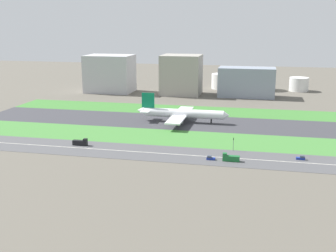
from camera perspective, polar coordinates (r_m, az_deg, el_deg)
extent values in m
plane|color=#5B564C|center=(295.27, 1.17, 0.55)|extent=(800.00, 800.00, 0.00)
cube|color=#38383D|center=(295.26, 1.17, 0.56)|extent=(280.00, 46.00, 0.10)
cube|color=#3D7A33|center=(334.62, 2.54, 2.14)|extent=(280.00, 36.00, 0.10)
cube|color=#427F38|center=(256.41, -0.61, -1.51)|extent=(280.00, 36.00, 0.10)
cube|color=#4C4C4F|center=(226.62, -2.43, -3.60)|extent=(280.00, 28.00, 0.10)
cube|color=silver|center=(226.60, -2.43, -3.59)|extent=(266.00, 0.50, 0.01)
cylinder|color=white|center=(293.06, 2.05, 1.70)|extent=(56.00, 6.00, 6.00)
cone|color=white|center=(289.34, 7.90, 1.42)|extent=(4.00, 5.70, 5.70)
cone|color=white|center=(299.72, -3.70, 2.11)|extent=(5.00, 5.40, 5.40)
cube|color=#0C724C|center=(296.88, -2.70, 3.43)|extent=(9.00, 0.80, 11.00)
cube|color=white|center=(298.49, -2.87, 2.12)|extent=(6.00, 16.00, 0.60)
cube|color=white|center=(308.10, 2.18, 2.08)|extent=(10.00, 26.00, 1.00)
cylinder|color=gray|center=(302.61, 2.17, 1.43)|extent=(5.00, 3.20, 3.20)
cube|color=white|center=(279.30, 1.09, 0.85)|extent=(10.00, 26.00, 1.00)
cylinder|color=gray|center=(285.35, 1.52, 0.67)|extent=(5.00, 3.20, 3.20)
cylinder|color=black|center=(291.30, 5.84, 0.64)|extent=(1.00, 1.00, 3.20)
cylinder|color=black|center=(298.13, 1.41, 1.01)|extent=(1.00, 1.00, 3.20)
cylinder|color=black|center=(291.44, 1.14, 0.71)|extent=(1.00, 1.00, 3.20)
cube|color=navy|center=(225.32, 17.39, -4.19)|extent=(4.40, 1.80, 1.10)
cube|color=#333D4C|center=(225.11, 17.61, -3.96)|extent=(2.20, 1.66, 0.90)
cube|color=navy|center=(215.92, 5.80, -4.39)|extent=(4.40, 1.80, 1.10)
cube|color=#333D4C|center=(215.69, 5.59, -4.13)|extent=(2.20, 1.66, 0.90)
cube|color=black|center=(244.43, -11.74, -2.23)|extent=(8.40, 2.50, 2.80)
cube|color=black|center=(242.63, -11.08, -1.82)|extent=(2.00, 2.30, 1.20)
cube|color=#19662D|center=(214.84, 8.48, -4.33)|extent=(8.40, 2.50, 2.80)
cube|color=#19662D|center=(214.43, 7.65, -3.78)|extent=(2.00, 2.30, 1.20)
cylinder|color=#4C4C51|center=(231.54, 8.77, -2.59)|extent=(0.24, 0.24, 6.00)
cube|color=black|center=(230.56, 8.80, -1.73)|extent=(0.36, 0.36, 1.20)
sphere|color=#19D826|center=(230.29, 8.80, -1.67)|extent=(0.24, 0.24, 0.24)
cube|color=#B2B2B7|center=(424.76, -7.83, 7.00)|extent=(44.87, 32.65, 36.18)
cube|color=#9E998E|center=(405.71, 1.81, 6.89)|extent=(36.80, 31.95, 37.46)
cube|color=gray|center=(399.80, 10.52, 5.82)|extent=(51.34, 24.75, 27.10)
cylinder|color=silver|center=(446.58, 7.46, 5.99)|extent=(24.75, 24.75, 15.30)
cylinder|color=silver|center=(444.87, 12.34, 5.88)|extent=(23.93, 23.93, 17.07)
cylinder|color=silver|center=(446.71, 17.19, 5.39)|extent=(18.86, 18.86, 13.63)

